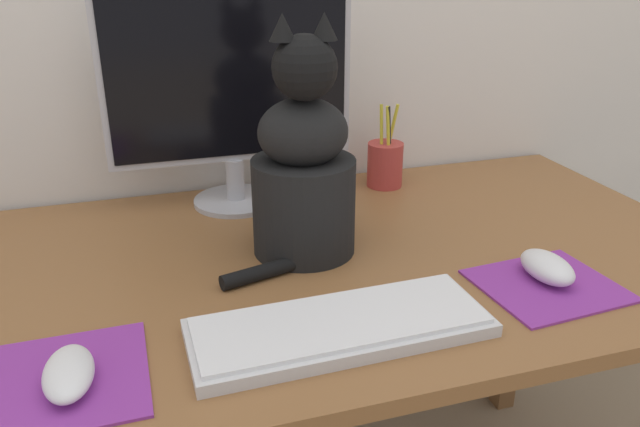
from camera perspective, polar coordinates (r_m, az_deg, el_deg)
name	(u,v)px	position (r m, az deg, el deg)	size (l,w,h in m)	color
desk	(310,304)	(1.08, -0.95, -8.27)	(1.42, 0.74, 0.73)	brown
monitor	(230,90)	(1.21, -8.20, 11.08)	(0.47, 0.17, 0.42)	#B2B2B7
keyboard	(340,326)	(0.84, 1.86, -10.28)	(0.40, 0.16, 0.02)	silver
mousepad_left	(52,382)	(0.82, -23.32, -13.99)	(0.22, 0.20, 0.00)	purple
mousepad_right	(547,286)	(1.01, 20.07, -6.20)	(0.21, 0.19, 0.00)	purple
computer_mouse_left	(69,373)	(0.80, -22.00, -13.38)	(0.06, 0.11, 0.03)	white
computer_mouse_right	(547,267)	(1.02, 20.05, -4.63)	(0.06, 0.11, 0.04)	white
cat	(303,170)	(1.01, -1.53, 4.00)	(0.25, 0.20, 0.39)	black
pen_cup	(385,163)	(1.35, 5.97, 4.59)	(0.08, 0.08, 0.18)	#B23833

